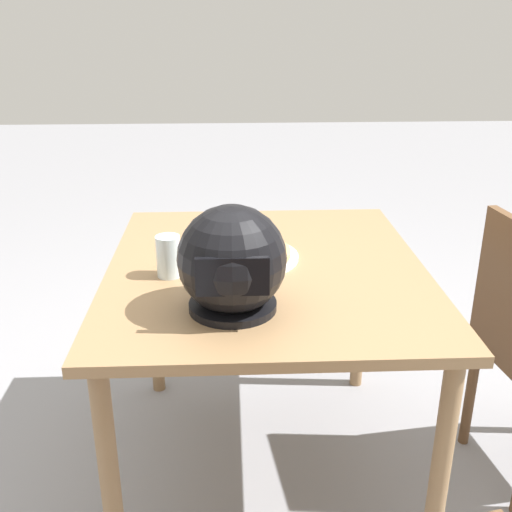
% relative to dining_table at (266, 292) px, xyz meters
% --- Properties ---
extents(ground_plane, '(14.00, 14.00, 0.00)m').
position_rel_dining_table_xyz_m(ground_plane, '(0.00, 0.00, -0.67)').
color(ground_plane, gray).
extents(dining_table, '(0.95, 1.09, 0.75)m').
position_rel_dining_table_xyz_m(dining_table, '(0.00, 0.00, 0.00)').
color(dining_table, olive).
rests_on(dining_table, ground).
extents(pizza_plate, '(0.32, 0.32, 0.01)m').
position_rel_dining_table_xyz_m(pizza_plate, '(0.06, -0.06, 0.09)').
color(pizza_plate, white).
rests_on(pizza_plate, dining_table).
extents(pizza, '(0.28, 0.28, 0.06)m').
position_rel_dining_table_xyz_m(pizza, '(0.06, -0.06, 0.11)').
color(pizza, tan).
rests_on(pizza, pizza_plate).
extents(motorcycle_helmet, '(0.28, 0.28, 0.28)m').
position_rel_dining_table_xyz_m(motorcycle_helmet, '(0.10, 0.28, 0.22)').
color(motorcycle_helmet, black).
rests_on(motorcycle_helmet, dining_table).
extents(drinking_glass, '(0.07, 0.07, 0.12)m').
position_rel_dining_table_xyz_m(drinking_glass, '(0.28, 0.06, 0.15)').
color(drinking_glass, silver).
rests_on(drinking_glass, dining_table).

